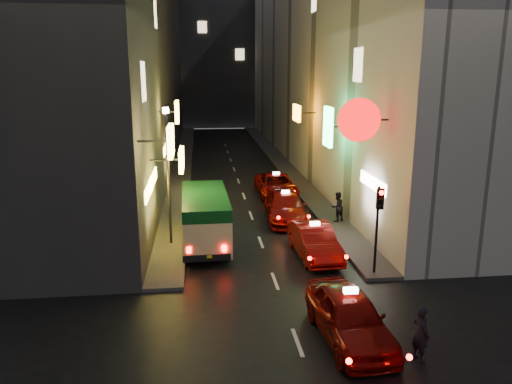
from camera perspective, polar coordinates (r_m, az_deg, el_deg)
name	(u,v)px	position (r m, az deg, el deg)	size (l,w,h in m)	color
building_left	(133,57)	(43.57, -13.86, 14.77)	(7.49, 52.00, 18.00)	#32302E
building_right	(324,57)	(44.57, 7.74, 15.01)	(8.13, 52.00, 18.00)	#B9B2A9
building_far	(216,48)	(75.36, -4.57, 16.07)	(30.00, 10.00, 22.00)	#333338
sidewalk_left	(183,163)	(43.98, -8.34, 3.32)	(1.50, 52.00, 0.15)	#484543
sidewalk_right	(279,161)	(44.52, 2.68, 3.57)	(1.50, 52.00, 0.15)	#484543
minibus	(205,213)	(22.98, -5.84, -2.45)	(2.16, 5.81, 2.48)	beige
taxi_near	(350,313)	(15.63, 10.65, -13.40)	(2.66, 5.71, 1.94)	#6F0805
taxi_second	(314,238)	(21.94, 6.70, -5.29)	(2.40, 5.30, 1.82)	#6F0805
taxi_third	(285,205)	(27.08, 3.37, -1.44)	(2.51, 5.53, 1.89)	#6F0805
taxi_far	(276,183)	(32.20, 2.32, 0.98)	(2.20, 5.23, 1.82)	#6F0805
pedestrian_crossing	(421,330)	(15.12, 18.33, -14.74)	(0.61, 0.39, 1.85)	black
pedestrian_sidewalk	(337,205)	(26.62, 9.27, -1.46)	(0.67, 0.42, 1.79)	black
traffic_light	(379,212)	(19.69, 13.87, -2.18)	(0.26, 0.43, 3.50)	black
lamp_post	(168,167)	(22.69, -10.02, 2.80)	(0.28, 0.28, 6.22)	black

